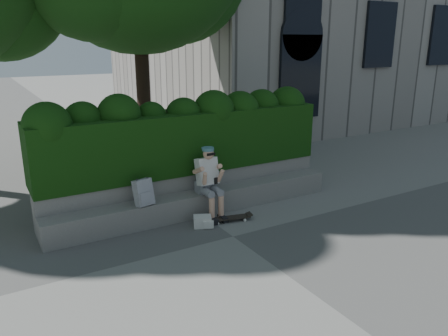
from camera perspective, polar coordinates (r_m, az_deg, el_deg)
ground at (r=7.79m, az=1.19°, el=-8.94°), size 80.00×80.00×0.00m
bench_ledge at (r=8.71m, az=-3.11°, el=-4.56°), size 6.00×0.45×0.45m
planter_wall at (r=9.06m, az=-4.51°, el=-2.74°), size 6.00×0.50×0.75m
hedge at (r=8.99m, az=-5.28°, el=3.56°), size 6.00×1.00×1.20m
person at (r=8.42m, az=-2.03°, el=-1.47°), size 0.40×0.76×1.38m
skateboard at (r=8.38m, az=0.80°, el=-6.55°), size 0.80×0.36×0.08m
backpack_plaid at (r=8.02m, az=-10.48°, el=-3.15°), size 0.36×0.25×0.48m
backpack_ground at (r=8.15m, az=-2.83°, el=-6.98°), size 0.39×0.34×0.21m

